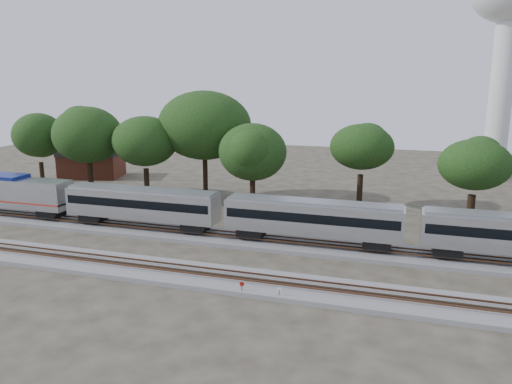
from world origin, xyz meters
TOP-DOWN VIEW (x-y plane):
  - ground at (0.00, 0.00)m, footprint 160.00×160.00m
  - track_far at (0.00, 6.00)m, footprint 160.00×5.00m
  - track_near at (0.00, -4.00)m, footprint 160.00×5.00m
  - switch_stand_red at (2.73, -6.15)m, footprint 0.35×0.08m
  - switch_stand_white at (5.60, -6.05)m, footprint 0.32×0.06m
  - switch_lever at (7.36, -5.61)m, footprint 0.56×0.41m
  - water_tower at (27.19, 49.29)m, footprint 12.55×12.55m
  - brick_building at (-36.12, 30.58)m, footprint 10.96×8.97m
  - tree_0 at (-35.44, 18.03)m, footprint 8.43×8.43m
  - tree_1 at (-27.73, 18.44)m, footprint 8.67×8.67m
  - tree_2 at (-19.30, 18.86)m, footprint 8.07×8.07m
  - tree_3 at (-12.17, 22.09)m, footprint 10.07×10.07m
  - tree_4 at (-4.20, 18.16)m, footprint 7.36×7.36m
  - tree_5 at (8.28, 23.86)m, footprint 7.76×7.76m
  - tree_6 at (20.69, 17.18)m, footprint 7.22×7.22m

SIDE VIEW (x-z plane):
  - ground at x=0.00m, z-range 0.00..0.00m
  - switch_lever at x=7.36m, z-range 0.00..0.30m
  - track_far at x=0.00m, z-range -0.16..0.57m
  - track_near at x=0.00m, z-range -0.16..0.57m
  - switch_stand_white at x=5.60m, z-range 0.14..1.14m
  - switch_stand_red at x=2.73m, z-range 0.15..1.26m
  - brick_building at x=-36.12m, z-range 0.02..4.60m
  - tree_6 at x=20.69m, z-range 1.99..12.17m
  - tree_4 at x=-4.20m, z-range 2.03..12.41m
  - tree_5 at x=8.28m, z-range 2.15..13.09m
  - tree_2 at x=-19.30m, z-range 2.23..13.60m
  - tree_0 at x=-35.44m, z-range 2.33..14.22m
  - tree_1 at x=-27.73m, z-range 2.40..14.63m
  - tree_3 at x=-12.17m, z-range 2.80..16.99m
  - water_tower at x=27.19m, z-range 8.37..43.12m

